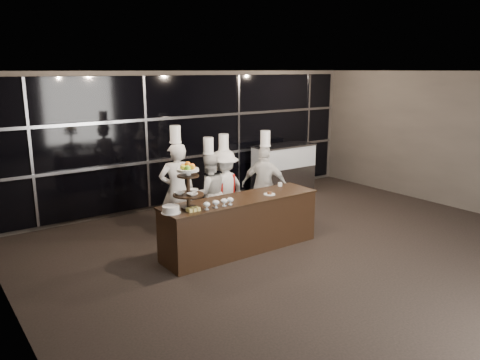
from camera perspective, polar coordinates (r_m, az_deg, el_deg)
room at (r=6.96m, az=15.49°, el=0.17°), size 10.00×10.00×10.00m
window_wall at (r=10.70m, az=-5.53°, el=5.08°), size 8.60×0.10×2.80m
buffet_counter at (r=7.98m, az=0.09°, el=-5.39°), size 2.84×0.74×0.92m
display_stand at (r=7.22m, az=-6.35°, el=-0.27°), size 0.48×0.48×0.74m
compotes at (r=7.33m, az=-2.54°, el=-2.70°), size 0.55×0.11×0.12m
layer_cake at (r=7.12m, az=-8.43°, el=-3.58°), size 0.30×0.30×0.11m
pastry_squares at (r=7.17m, az=-5.72°, el=-3.58°), size 0.20×0.13×0.05m
small_plate at (r=8.08m, az=3.61°, el=-1.69°), size 0.20×0.20×0.05m
chef_cup at (r=8.67m, az=4.90°, el=-0.53°), size 0.08×0.08×0.07m
display_case at (r=11.55m, az=5.33°, el=1.59°), size 1.54×0.67×1.24m
chef_a at (r=8.55m, az=-7.68°, el=-1.13°), size 0.74×0.59×2.07m
chef_b at (r=8.80m, az=-3.79°, el=-1.52°), size 0.83×0.70×1.82m
chef_c at (r=9.09m, az=-1.97°, el=-0.97°), size 1.09×0.77×1.84m
chef_d at (r=9.22m, az=3.03°, el=-0.59°), size 0.87×0.97×1.88m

